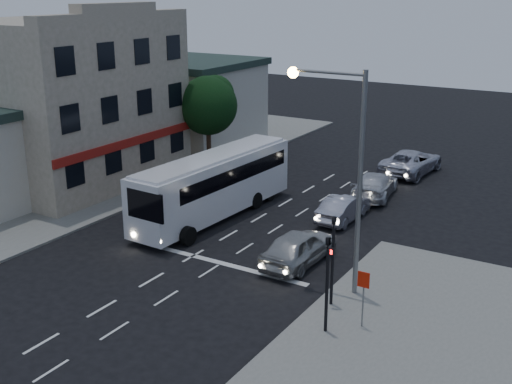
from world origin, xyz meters
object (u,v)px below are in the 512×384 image
Objects in this scene: car_sedan_a at (343,208)px; car_sedan_b at (375,185)px; car_sedan_c at (411,162)px; regulatory_sign at (363,290)px; car_suv at (299,247)px; tour_bus at (214,184)px; streetlight at (345,157)px; traffic_signal_side at (327,273)px; street_tree at (208,103)px; traffic_signal_main at (333,250)px.

car_sedan_b is at bearing -88.97° from car_sedan_a.
car_sedan_c is 2.62× the size of regulatory_sign.
car_suv is at bearing 139.33° from regulatory_sign.
car_sedan_a is 0.73× the size of car_sedan_c.
tour_bus is 11.29m from streetlight.
car_suv is at bearing 95.78° from car_sedan_a.
streetlight reaches higher than car_sedan_b.
car_sedan_c is (-0.33, 16.97, -0.00)m from car_suv.
car_sedan_a is at bearing 29.70° from tour_bus.
car_suv is 5.87m from streetlight.
car_sedan_a is 1.90× the size of regulatory_sign.
car_sedan_b is 1.24× the size of traffic_signal_side.
car_sedan_b is (-0.58, 10.95, -0.07)m from car_suv.
streetlight is 1.45× the size of street_tree.
tour_bus is 10.04m from car_sedan_b.
street_tree reaches higher than car_sedan_b.
traffic_signal_side is at bearing -44.50° from street_tree.
regulatory_sign is (4.70, -4.04, 0.80)m from car_suv.
car_suv is at bearing 149.73° from streetlight.
streetlight is (-0.26, 1.42, 3.31)m from traffic_signal_main.
car_sedan_a is at bearing 112.79° from streetlight.
traffic_signal_side is (10.47, -8.12, 0.54)m from tour_bus.
car_sedan_c is 1.40× the size of traffic_signal_main.
street_tree is (-15.55, 12.82, -1.23)m from streetlight.
traffic_signal_main reaches higher than car_sedan_b.
regulatory_sign is (1.70, -1.01, -0.82)m from traffic_signal_main.
regulatory_sign is at bearing -41.08° from street_tree.
tour_bus is 2.73× the size of car_sedan_a.
car_sedan_a is at bearing -82.61° from car_suv.
traffic_signal_side is 1.61m from regulatory_sign.
street_tree is (-16.51, 16.22, 2.08)m from traffic_signal_side.
streetlight is (9.51, -4.72, 3.85)m from tour_bus.
car_suv is at bearing -21.78° from tour_bus.
car_sedan_c is 22.39m from traffic_signal_side.
traffic_signal_side is 4.84m from streetlight.
traffic_signal_main is 2.14m from regulatory_sign.
tour_bus is 2.79× the size of traffic_signal_main.
car_suv is 6.28m from car_sedan_a.
streetlight is (-0.96, 3.40, 3.31)m from traffic_signal_side.
car_sedan_c is at bearing 24.71° from street_tree.
car_suv is 17.43m from street_tree.
street_tree reaches higher than regulatory_sign.
regulatory_sign is (1.00, 0.96, -0.82)m from traffic_signal_side.
car_sedan_c is at bearing -90.52° from car_sedan_a.
traffic_signal_main is 1.00× the size of traffic_signal_side.
tour_bus is 1.99× the size of car_sedan_c.
car_sedan_a is (-0.56, 6.25, -0.11)m from car_suv.
tour_bus is at bearing 43.09° from car_sedan_b.
car_sedan_a is 1.02× the size of traffic_signal_main.
car_sedan_b is at bearing 105.03° from traffic_signal_side.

